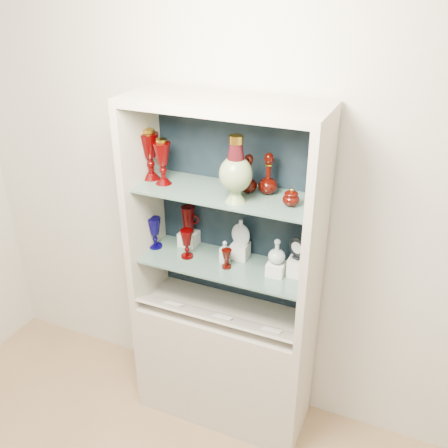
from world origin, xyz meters
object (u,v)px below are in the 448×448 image
at_px(enamel_urn, 236,169).
at_px(clear_square_bottle, 225,252).
at_px(cameo_medallion, 297,248).
at_px(ruby_decanter_b, 268,172).
at_px(flat_flask, 241,232).
at_px(pedestal_lamp_left, 150,154).
at_px(lidded_bowl, 291,197).
at_px(ruby_decanter_a, 249,171).
at_px(ruby_goblet_small, 227,259).
at_px(clear_round_decanter, 277,252).
at_px(ruby_pitcher, 188,220).
at_px(ruby_goblet_tall, 187,244).
at_px(cobalt_goblet, 155,233).
at_px(pedestal_lamp_right, 163,162).

bearing_deg(enamel_urn, clear_square_bottle, 135.86).
relative_size(enamel_urn, cameo_medallion, 2.67).
xyz_separation_m(ruby_decanter_b, flat_flask, (-0.15, 0.02, -0.37)).
distance_m(pedestal_lamp_left, lidded_bowl, 0.79).
height_order(pedestal_lamp_left, clear_square_bottle, pedestal_lamp_left).
height_order(ruby_decanter_a, ruby_goblet_small, ruby_decanter_a).
bearing_deg(clear_square_bottle, clear_round_decanter, -1.26).
distance_m(enamel_urn, ruby_decanter_b, 0.20).
distance_m(enamel_urn, clear_square_bottle, 0.54).
bearing_deg(enamel_urn, ruby_pitcher, 152.24).
bearing_deg(ruby_decanter_b, ruby_pitcher, 175.34).
relative_size(enamel_urn, clear_round_decanter, 2.47).
distance_m(ruby_goblet_tall, cameo_medallion, 0.61).
bearing_deg(cobalt_goblet, clear_round_decanter, -0.15).
distance_m(enamel_urn, clear_round_decanter, 0.50).
bearing_deg(ruby_goblet_tall, enamel_urn, -11.16).
relative_size(pedestal_lamp_right, clear_square_bottle, 1.85).
bearing_deg(pedestal_lamp_left, ruby_goblet_small, -6.27).
height_order(pedestal_lamp_left, ruby_decanter_b, pedestal_lamp_left).
bearing_deg(ruby_decanter_a, clear_square_bottle, -162.82).
distance_m(enamel_urn, cobalt_goblet, 0.73).
bearing_deg(enamel_urn, flat_flask, 101.90).
bearing_deg(ruby_pitcher, ruby_goblet_small, -31.06).
distance_m(cobalt_goblet, clear_square_bottle, 0.43).
xyz_separation_m(pedestal_lamp_left, ruby_decanter_a, (0.54, 0.03, -0.02)).
bearing_deg(cobalt_goblet, ruby_goblet_small, -5.14).
distance_m(pedestal_lamp_left, ruby_goblet_tall, 0.52).
bearing_deg(flat_flask, pedestal_lamp_left, -170.30).
bearing_deg(cameo_medallion, ruby_decanter_b, -168.64).
xyz_separation_m(enamel_urn, cameo_medallion, (0.29, 0.12, -0.42)).
xyz_separation_m(pedestal_lamp_right, clear_square_bottle, (0.34, 0.03, -0.48)).
bearing_deg(ruby_pitcher, enamel_urn, -33.01).
bearing_deg(ruby_decanter_b, ruby_goblet_small, -149.23).
distance_m(pedestal_lamp_right, ruby_goblet_small, 0.61).
height_order(lidded_bowl, clear_round_decanter, lidded_bowl).
distance_m(pedestal_lamp_left, clear_square_bottle, 0.65).
bearing_deg(pedestal_lamp_right, clear_round_decanter, 2.29).
height_order(enamel_urn, clear_round_decanter, enamel_urn).
relative_size(ruby_goblet_small, flat_flask, 0.74).
distance_m(ruby_decanter_a, ruby_pitcher, 0.54).
xyz_separation_m(pedestal_lamp_left, ruby_goblet_tall, (0.22, -0.04, -0.47)).
bearing_deg(cameo_medallion, flat_flask, -167.22).
height_order(cobalt_goblet, flat_flask, flat_flask).
relative_size(ruby_decanter_b, ruby_goblet_small, 2.09).
bearing_deg(ruby_decanter_b, enamel_urn, -126.16).
bearing_deg(clear_round_decanter, ruby_decanter_a, 167.05).
distance_m(ruby_decanter_b, ruby_goblet_small, 0.52).
distance_m(enamel_urn, flat_flask, 0.46).
bearing_deg(cameo_medallion, enamel_urn, -136.18).
bearing_deg(clear_square_bottle, enamel_urn, -44.14).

